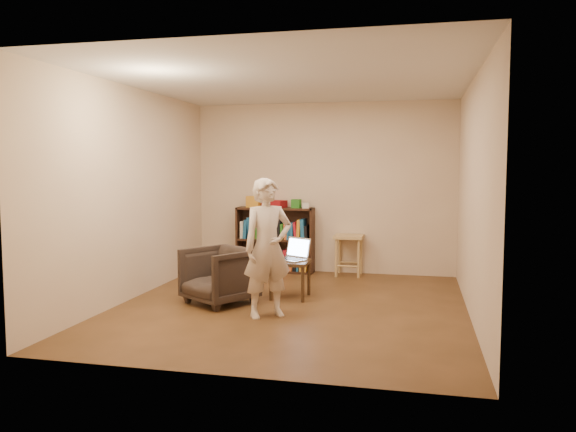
% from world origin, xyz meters
% --- Properties ---
extents(floor, '(4.50, 4.50, 0.00)m').
position_xyz_m(floor, '(0.00, 0.00, 0.00)').
color(floor, '#452D16').
rests_on(floor, ground).
extents(ceiling, '(4.50, 4.50, 0.00)m').
position_xyz_m(ceiling, '(0.00, 0.00, 2.60)').
color(ceiling, silver).
rests_on(ceiling, wall_back).
extents(wall_back, '(4.00, 0.00, 4.00)m').
position_xyz_m(wall_back, '(0.00, 2.25, 1.30)').
color(wall_back, beige).
rests_on(wall_back, floor).
extents(wall_left, '(0.00, 4.50, 4.50)m').
position_xyz_m(wall_left, '(-2.00, 0.00, 1.30)').
color(wall_left, beige).
rests_on(wall_left, floor).
extents(wall_right, '(0.00, 4.50, 4.50)m').
position_xyz_m(wall_right, '(2.00, 0.00, 1.30)').
color(wall_right, beige).
rests_on(wall_right, floor).
extents(bookshelf, '(1.20, 0.30, 1.00)m').
position_xyz_m(bookshelf, '(-0.72, 2.09, 0.44)').
color(bookshelf, black).
rests_on(bookshelf, floor).
extents(box_yellow, '(0.23, 0.19, 0.17)m').
position_xyz_m(box_yellow, '(-1.05, 2.06, 1.09)').
color(box_yellow, orange).
rests_on(box_yellow, bookshelf).
extents(red_cloth, '(0.38, 0.32, 0.11)m').
position_xyz_m(red_cloth, '(-0.73, 2.09, 1.06)').
color(red_cloth, maroon).
rests_on(red_cloth, bookshelf).
extents(box_green, '(0.14, 0.14, 0.13)m').
position_xyz_m(box_green, '(-0.39, 2.08, 1.07)').
color(box_green, '#256D1D').
rests_on(box_green, bookshelf).
extents(box_white, '(0.12, 0.12, 0.08)m').
position_xyz_m(box_white, '(-0.24, 2.06, 1.04)').
color(box_white, beige).
rests_on(box_white, bookshelf).
extents(stool, '(0.42, 0.42, 0.61)m').
position_xyz_m(stool, '(0.43, 2.03, 0.49)').
color(stool, tan).
rests_on(stool, floor).
extents(armchair, '(1.00, 1.01, 0.67)m').
position_xyz_m(armchair, '(-0.87, -0.04, 0.34)').
color(armchair, '#332822').
rests_on(armchair, floor).
extents(side_table, '(0.46, 0.46, 0.47)m').
position_xyz_m(side_table, '(-0.10, 0.42, 0.39)').
color(side_table, '#332011').
rests_on(side_table, floor).
extents(laptop, '(0.47, 0.46, 0.27)m').
position_xyz_m(laptop, '(-0.08, 0.50, 0.53)').
color(laptop, '#B0B0B5').
rests_on(laptop, side_table).
extents(person, '(0.66, 0.62, 1.51)m').
position_xyz_m(person, '(-0.15, -0.49, 0.75)').
color(person, beige).
rests_on(person, floor).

